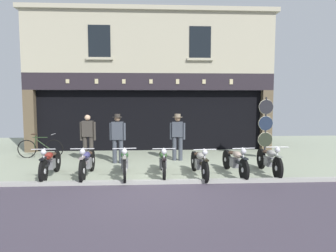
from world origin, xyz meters
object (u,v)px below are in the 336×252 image
(advert_board_far, at_px, (68,108))
(leaning_bicycle, at_px, (40,148))
(shopkeeper_center, at_px, (118,136))
(motorcycle_right, at_px, (235,161))
(motorcycle_center_left, at_px, (125,162))
(motorcycle_far_right, at_px, (269,160))
(motorcycle_center_right, at_px, (200,162))
(motorcycle_center, at_px, (163,161))
(salesman_left, at_px, (88,136))
(advert_board_near, at_px, (90,110))
(salesman_right, at_px, (177,135))
(tyre_sign_pole, at_px, (266,124))
(motorcycle_left, at_px, (87,162))
(motorcycle_far_left, at_px, (50,162))

(advert_board_far, distance_m, leaning_bicycle, 2.20)
(shopkeeper_center, xyz_separation_m, leaning_bicycle, (-3.06, 1.16, -0.57))
(motorcycle_right, bearing_deg, shopkeeper_center, -31.38)
(shopkeeper_center, bearing_deg, motorcycle_center_left, 105.18)
(motorcycle_far_right, bearing_deg, motorcycle_center_right, 6.42)
(shopkeeper_center, height_order, advert_board_far, advert_board_far)
(motorcycle_center, bearing_deg, salesman_left, -39.84)
(salesman_left, bearing_deg, advert_board_near, -79.15)
(salesman_right, relative_size, tyre_sign_pole, 0.74)
(salesman_right, height_order, leaning_bicycle, salesman_right)
(motorcycle_left, bearing_deg, advert_board_near, -80.92)
(motorcycle_far_left, xyz_separation_m, motorcycle_right, (5.31, -0.02, -0.01))
(motorcycle_far_left, xyz_separation_m, motorcycle_center_left, (2.10, -0.06, 0.01))
(motorcycle_far_left, bearing_deg, motorcycle_far_right, 177.77)
(salesman_right, bearing_deg, motorcycle_center_left, 59.35)
(motorcycle_center, bearing_deg, leaning_bicycle, -33.09)
(motorcycle_far_left, bearing_deg, tyre_sign_pole, -164.40)
(salesman_left, distance_m, salesman_right, 3.19)
(advert_board_near, bearing_deg, leaning_bicycle, -135.90)
(salesman_left, bearing_deg, leaning_bicycle, -20.73)
(motorcycle_center_right, distance_m, motorcycle_far_right, 2.12)
(motorcycle_far_right, height_order, salesman_left, salesman_left)
(motorcycle_far_left, distance_m, motorcycle_center, 3.20)
(motorcycle_far_left, bearing_deg, motorcycle_center_right, 175.39)
(salesman_right, xyz_separation_m, advert_board_far, (-4.51, 2.32, 0.88))
(salesman_left, distance_m, leaning_bicycle, 2.19)
(advert_board_near, bearing_deg, advert_board_far, 180.00)
(motorcycle_center_right, height_order, salesman_left, salesman_left)
(shopkeeper_center, height_order, tyre_sign_pole, tyre_sign_pole)
(motorcycle_left, height_order, motorcycle_center_left, motorcycle_center_left)
(motorcycle_left, relative_size, advert_board_far, 2.13)
(motorcycle_center, bearing_deg, shopkeeper_center, -50.08)
(motorcycle_center, relative_size, motorcycle_right, 0.98)
(motorcycle_center_left, bearing_deg, motorcycle_center_right, 172.23)
(motorcycle_center_left, distance_m, motorcycle_right, 3.21)
(motorcycle_center_right, relative_size, motorcycle_right, 0.97)
(advert_board_far, bearing_deg, motorcycle_center_right, -43.13)
(motorcycle_left, xyz_separation_m, motorcycle_far_right, (5.31, 0.05, -0.01))
(advert_board_near, bearing_deg, motorcycle_center, -56.26)
(motorcycle_center_left, relative_size, motorcycle_center, 1.05)
(motorcycle_center_right, xyz_separation_m, salesman_left, (-3.63, 2.31, 0.51))
(motorcycle_left, relative_size, motorcycle_right, 1.02)
(advert_board_near, bearing_deg, motorcycle_center_right, -49.08)
(leaning_bicycle, bearing_deg, advert_board_far, 156.88)
(motorcycle_far_left, xyz_separation_m, motorcycle_center, (3.20, 0.02, -0.01))
(motorcycle_center, relative_size, leaning_bicycle, 1.17)
(motorcycle_far_right, distance_m, tyre_sign_pole, 2.57)
(tyre_sign_pole, bearing_deg, motorcycle_center, -149.44)
(motorcycle_center, xyz_separation_m, salesman_right, (0.60, 2.14, 0.53))
(motorcycle_center_left, xyz_separation_m, motorcycle_far_right, (4.25, 0.09, -0.01))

